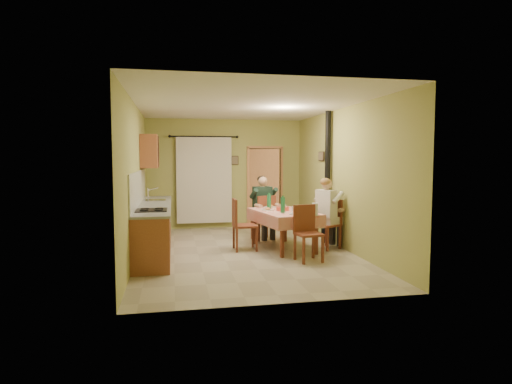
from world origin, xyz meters
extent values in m
cube|color=tan|center=(0.00, 0.00, 0.00)|extent=(4.00, 6.00, 0.01)
cube|color=tan|center=(0.00, 3.00, 1.40)|extent=(4.00, 0.04, 2.80)
cube|color=tan|center=(0.00, -3.00, 1.40)|extent=(4.00, 0.04, 2.80)
cube|color=tan|center=(-2.00, 0.00, 1.40)|extent=(0.04, 6.00, 2.80)
cube|color=tan|center=(2.00, 0.00, 1.40)|extent=(0.04, 6.00, 2.80)
cube|color=white|center=(0.00, 0.00, 2.80)|extent=(4.00, 6.00, 0.04)
cube|color=brown|center=(-1.70, 0.40, 0.44)|extent=(0.60, 3.60, 0.88)
cube|color=gray|center=(-1.70, 0.40, 0.90)|extent=(0.64, 3.64, 0.04)
cube|color=white|center=(-1.99, 0.40, 1.23)|extent=(0.02, 3.60, 0.66)
cube|color=silver|center=(-1.70, 1.20, 0.92)|extent=(0.42, 0.42, 0.03)
cube|color=black|center=(-1.70, -0.60, 0.93)|extent=(0.52, 0.56, 0.02)
cube|color=black|center=(-1.40, -0.60, 0.45)|extent=(0.01, 0.55, 0.55)
cube|color=brown|center=(-1.82, 1.70, 1.95)|extent=(0.35, 1.40, 0.70)
cylinder|color=black|center=(-0.55, 2.88, 2.35)|extent=(1.70, 0.04, 0.04)
cube|color=silver|center=(-0.55, 2.90, 1.25)|extent=(1.40, 0.06, 2.20)
cube|color=black|center=(1.05, 2.98, 1.03)|extent=(0.84, 0.03, 2.06)
cube|color=tan|center=(0.60, 2.97, 1.03)|extent=(0.06, 0.06, 2.12)
cube|color=tan|center=(1.50, 2.97, 1.03)|extent=(0.06, 0.06, 2.12)
cube|color=tan|center=(1.05, 2.97, 2.09)|extent=(0.96, 0.06, 0.06)
cube|color=tan|center=(0.98, 2.74, 1.02)|extent=(0.71, 0.47, 2.04)
cube|color=tan|center=(0.82, 0.13, 0.74)|extent=(1.25, 1.76, 0.04)
cube|color=tan|center=(0.97, -0.66, 0.63)|extent=(0.95, 0.19, 0.22)
cube|color=tan|center=(0.67, 0.92, 0.63)|extent=(0.95, 0.19, 0.22)
cube|color=tan|center=(0.34, 0.04, 0.63)|extent=(0.31, 1.58, 0.22)
cube|color=tan|center=(1.29, 0.22, 0.63)|extent=(0.31, 1.58, 0.22)
cylinder|color=white|center=(0.69, 0.78, 0.77)|extent=(0.25, 0.25, 0.02)
ellipsoid|color=#CC7233|center=(0.69, 0.78, 0.79)|extent=(0.12, 0.12, 0.05)
cylinder|color=white|center=(0.93, -0.48, 0.77)|extent=(0.25, 0.25, 0.02)
ellipsoid|color=#CC7233|center=(0.93, -0.48, 0.79)|extent=(0.12, 0.12, 0.05)
cylinder|color=white|center=(1.12, -0.15, 0.77)|extent=(0.25, 0.25, 0.02)
ellipsoid|color=#CC7233|center=(1.12, -0.15, 0.79)|extent=(0.12, 0.12, 0.05)
cylinder|color=white|center=(0.53, 0.29, 0.77)|extent=(0.25, 0.25, 0.02)
ellipsoid|color=#CC7233|center=(0.53, 0.29, 0.79)|extent=(0.12, 0.12, 0.05)
cylinder|color=#F35842|center=(0.81, 0.18, 0.80)|extent=(0.26, 0.26, 0.08)
cylinder|color=white|center=(0.92, -0.41, 0.77)|extent=(0.28, 0.28, 0.02)
cube|color=tan|center=(0.88, -0.42, 0.79)|extent=(0.07, 0.07, 0.03)
cube|color=tan|center=(0.89, -0.44, 0.79)|extent=(0.06, 0.04, 0.03)
cube|color=tan|center=(0.96, -0.46, 0.79)|extent=(0.06, 0.05, 0.03)
cube|color=tan|center=(0.92, -0.42, 0.79)|extent=(0.07, 0.06, 0.03)
cube|color=tan|center=(0.95, -0.36, 0.79)|extent=(0.05, 0.06, 0.03)
cube|color=tan|center=(0.92, -0.39, 0.79)|extent=(0.07, 0.07, 0.03)
cube|color=tan|center=(0.91, -0.44, 0.79)|extent=(0.06, 0.07, 0.03)
cylinder|color=silver|center=(0.99, 0.03, 0.81)|extent=(0.07, 0.07, 0.10)
cylinder|color=silver|center=(0.92, 0.50, 0.81)|extent=(0.07, 0.07, 0.10)
cylinder|color=white|center=(1.21, -0.61, 0.88)|extent=(0.11, 0.11, 0.22)
cylinder|color=silver|center=(1.21, -0.61, 0.91)|extent=(0.02, 0.02, 0.30)
cube|color=brown|center=(0.62, 1.17, 0.48)|extent=(0.52, 0.52, 0.04)
cube|color=brown|center=(0.66, 0.98, 0.75)|extent=(0.43, 0.14, 0.49)
cube|color=brown|center=(0.98, -0.96, 0.48)|extent=(0.48, 0.48, 0.04)
cube|color=brown|center=(0.96, -0.77, 0.74)|extent=(0.42, 0.10, 0.48)
cube|color=brown|center=(1.67, -0.02, 0.48)|extent=(0.57, 0.57, 0.04)
cube|color=brown|center=(1.84, 0.06, 0.74)|extent=(0.23, 0.40, 0.49)
cube|color=brown|center=(0.04, 0.18, 0.48)|extent=(0.46, 0.46, 0.04)
cube|color=brown|center=(-0.16, 0.17, 0.76)|extent=(0.05, 0.45, 0.51)
cube|color=#192D23|center=(0.64, 1.07, 0.56)|extent=(0.44, 0.47, 0.16)
cube|color=#192D23|center=(0.61, 1.20, 0.91)|extent=(0.44, 0.31, 0.54)
sphere|color=tan|center=(0.61, 1.19, 1.30)|extent=(0.21, 0.21, 0.21)
ellipsoid|color=black|center=(0.60, 1.23, 1.34)|extent=(0.21, 0.21, 0.16)
cube|color=beige|center=(1.76, 0.02, 0.56)|extent=(0.52, 0.50, 0.16)
cube|color=beige|center=(1.64, -0.04, 0.91)|extent=(0.38, 0.46, 0.54)
sphere|color=tan|center=(1.65, -0.03, 1.30)|extent=(0.21, 0.21, 0.21)
ellipsoid|color=olive|center=(1.62, -0.05, 1.34)|extent=(0.21, 0.21, 0.16)
cylinder|color=black|center=(1.90, 0.60, 1.40)|extent=(0.12, 0.12, 2.80)
cylinder|color=black|center=(1.90, 0.60, 0.15)|extent=(0.24, 0.24, 0.30)
cube|color=black|center=(0.25, 2.97, 1.75)|extent=(0.19, 0.03, 0.23)
cube|color=brown|center=(1.97, 1.20, 1.85)|extent=(0.03, 0.31, 0.21)
camera|label=1|loc=(-1.34, -8.03, 1.81)|focal=30.00mm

